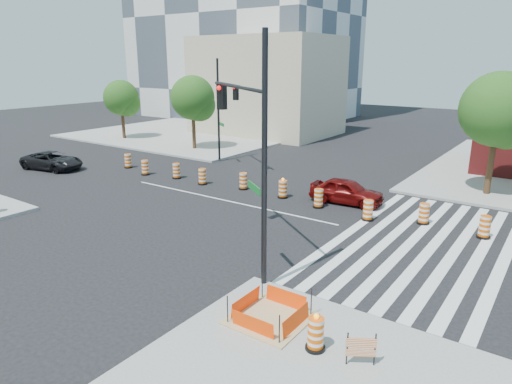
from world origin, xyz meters
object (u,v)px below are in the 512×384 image
signal_pole_se (248,133)px  red_coupe (347,191)px  dark_suv (52,161)px  signal_pole_nw (223,102)px

signal_pole_se → red_coupe: bearing=-52.0°
red_coupe → dark_suv: (-20.86, -4.73, -0.05)m
red_coupe → signal_pole_se: (0.31, -9.61, 4.47)m
signal_pole_se → signal_pole_nw: signal_pole_se is taller
dark_suv → signal_pole_se: (21.17, -4.88, 4.52)m
dark_suv → signal_pole_se: signal_pole_se is taller
red_coupe → signal_pole_nw: (-11.45, 3.44, 3.99)m
dark_suv → signal_pole_nw: signal_pole_nw is taller
dark_suv → signal_pole_nw: bearing=-60.5°
red_coupe → signal_pole_se: signal_pole_se is taller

